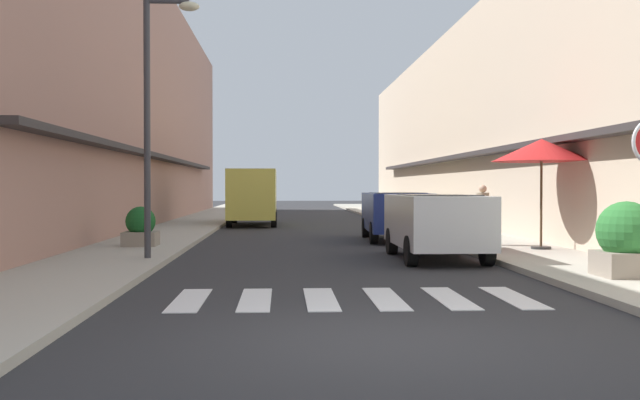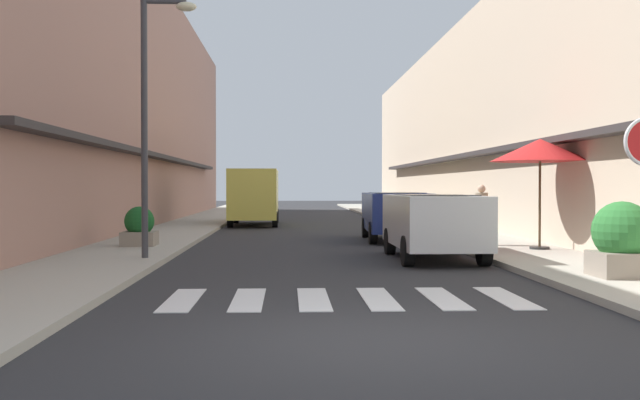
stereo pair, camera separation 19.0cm
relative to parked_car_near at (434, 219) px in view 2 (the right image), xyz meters
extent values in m
plane|color=#2B2B2D|center=(-2.42, 11.88, -0.92)|extent=(112.71, 112.71, 0.00)
cube|color=#ADA899|center=(-7.19, 11.88, -0.86)|extent=(2.61, 71.72, 0.12)
cube|color=#ADA899|center=(2.35, 11.88, -0.86)|extent=(2.61, 71.72, 0.12)
cube|color=#A87A6B|center=(-10.99, 13.45, 4.28)|extent=(5.00, 48.11, 10.39)
cube|color=#332D2D|center=(-8.24, 13.45, 1.88)|extent=(0.50, 33.68, 0.16)
cube|color=#C6B299|center=(6.16, 13.45, 3.25)|extent=(5.00, 48.11, 8.34)
cube|color=#332D2D|center=(3.41, 13.45, 1.88)|extent=(0.50, 33.68, 0.16)
cube|color=silver|center=(-4.79, -5.64, -0.92)|extent=(0.45, 2.20, 0.01)
cube|color=silver|center=(-3.84, -5.64, -0.92)|extent=(0.45, 2.20, 0.01)
cube|color=silver|center=(-2.89, -5.64, -0.92)|extent=(0.45, 2.20, 0.01)
cube|color=silver|center=(-1.94, -5.64, -0.92)|extent=(0.45, 2.20, 0.01)
cube|color=silver|center=(-0.99, -5.64, -0.92)|extent=(0.45, 2.20, 0.01)
cube|color=silver|center=(-0.04, -5.64, -0.92)|extent=(0.45, 2.20, 0.01)
cube|color=silver|center=(0.00, 0.04, -0.04)|extent=(1.77, 4.14, 1.13)
cube|color=black|center=(0.00, -0.17, 0.27)|extent=(1.48, 2.32, 0.56)
cylinder|color=black|center=(-0.79, 1.41, -0.60)|extent=(0.22, 0.64, 0.64)
cylinder|color=black|center=(0.80, 1.40, -0.60)|extent=(0.22, 0.64, 0.64)
cylinder|color=black|center=(-0.80, -1.32, -0.60)|extent=(0.22, 0.64, 0.64)
cylinder|color=black|center=(0.79, -1.33, -0.60)|extent=(0.22, 0.64, 0.64)
cube|color=navy|center=(0.00, 5.88, -0.04)|extent=(1.88, 4.31, 1.13)
cube|color=black|center=(0.00, 5.67, 0.27)|extent=(1.55, 2.43, 0.56)
cylinder|color=black|center=(-0.75, 7.31, -0.60)|extent=(0.24, 0.65, 0.64)
cylinder|color=black|center=(0.84, 7.26, -0.60)|extent=(0.24, 0.65, 0.64)
cylinder|color=black|center=(-0.84, 4.50, -0.60)|extent=(0.24, 0.65, 0.64)
cylinder|color=black|center=(0.75, 4.45, -0.60)|extent=(0.24, 0.65, 0.64)
cube|color=#D8CC4C|center=(-4.69, 15.01, 0.41)|extent=(1.97, 5.41, 2.03)
cube|color=black|center=(-4.69, 14.74, 1.17)|extent=(1.65, 3.03, 0.56)
cylinder|color=black|center=(-5.59, 16.79, -0.60)|extent=(0.22, 0.64, 0.64)
cylinder|color=black|center=(-3.80, 16.79, -0.60)|extent=(0.22, 0.64, 0.64)
cylinder|color=black|center=(-5.57, 13.22, -0.60)|extent=(0.22, 0.64, 0.64)
cylinder|color=black|center=(-3.78, 13.23, -0.60)|extent=(0.22, 0.64, 0.64)
cylinder|color=#38383D|center=(-6.33, -0.46, 2.01)|extent=(0.14, 0.14, 5.63)
cylinder|color=#38383D|center=(-5.88, -0.46, 4.67)|extent=(0.90, 0.10, 0.10)
ellipsoid|color=beige|center=(-5.43, -0.46, 4.57)|extent=(0.44, 0.28, 0.20)
cylinder|color=#262626|center=(2.88, 1.34, -0.77)|extent=(0.48, 0.48, 0.06)
cylinder|color=#4C3823|center=(2.88, 1.34, 0.41)|extent=(0.06, 0.06, 2.42)
cone|color=red|center=(2.88, 1.34, 1.62)|extent=(2.42, 2.42, 0.55)
cube|color=gray|center=(2.39, -4.14, -0.59)|extent=(0.94, 0.94, 0.42)
sphere|color=#2D7533|center=(2.39, -4.14, -0.02)|extent=(1.01, 1.01, 1.01)
cube|color=gray|center=(-7.11, 2.84, -0.62)|extent=(0.86, 0.86, 0.36)
sphere|color=#195623|center=(-7.11, 2.84, -0.17)|extent=(0.77, 0.77, 0.77)
cylinder|color=#282B33|center=(1.77, 2.60, -0.42)|extent=(0.26, 0.26, 0.76)
cylinder|color=tan|center=(1.77, 2.60, 0.26)|extent=(0.34, 0.34, 0.60)
sphere|color=tan|center=(1.77, 2.60, 0.67)|extent=(0.21, 0.21, 0.21)
camera|label=1|loc=(-3.46, -16.34, 0.73)|focal=41.32mm
camera|label=2|loc=(-3.27, -16.35, 0.73)|focal=41.32mm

